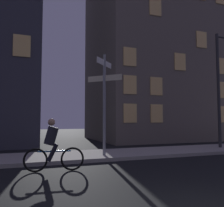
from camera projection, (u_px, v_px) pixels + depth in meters
sidewalk_kerb at (85, 156)px, 10.11m from camera, size 40.00×2.74×0.14m
signpost at (104, 96)px, 9.98m from camera, size 1.12×1.12×4.16m
street_lamp at (221, 80)px, 12.89m from camera, size 1.32×0.28×6.09m
cyclist at (53, 147)px, 7.37m from camera, size 1.81×0.37×1.61m
building_right_block at (151, 57)px, 20.47m from camera, size 9.58×7.87×13.84m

